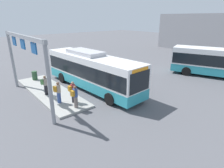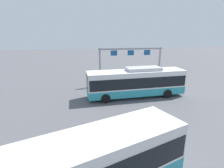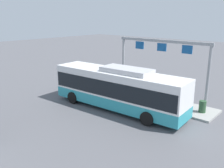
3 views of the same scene
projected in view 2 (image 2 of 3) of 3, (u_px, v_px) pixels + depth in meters
name	position (u px, v px, depth m)	size (l,w,h in m)	color
ground_plane	(135.00, 96.00, 21.38)	(120.00, 120.00, 0.00)	#56565B
platform_curb	(139.00, 87.00, 24.88)	(10.00, 2.80, 0.16)	#9E9E99
bus_main	(136.00, 82.00, 20.87)	(11.38, 3.20, 3.46)	teal
bus_background_left	(84.00, 167.00, 7.84)	(10.16, 5.83, 3.10)	teal
person_boarding	(108.00, 81.00, 23.79)	(0.44, 0.59, 1.67)	slate
person_waiting_near	(118.00, 80.00, 24.58)	(0.34, 0.52, 1.67)	#334C8C
person_waiting_mid	(115.00, 82.00, 23.64)	(0.35, 0.53, 1.67)	black
person_waiting_far	(133.00, 79.00, 25.06)	(0.37, 0.54, 1.67)	black
platform_sign_gantry	(131.00, 58.00, 25.47)	(9.08, 0.24, 5.20)	gray
trash_bin	(167.00, 82.00, 25.29)	(0.52, 0.52, 0.90)	#2D5133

